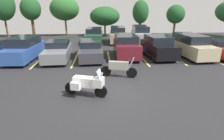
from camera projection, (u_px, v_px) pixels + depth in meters
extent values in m
cube|color=#262628|center=(104.00, 92.00, 9.07)|extent=(44.00, 44.00, 0.10)
cylinder|color=black|center=(101.00, 91.00, 8.33)|extent=(0.61, 0.30, 0.60)
cylinder|color=black|center=(71.00, 88.00, 8.68)|extent=(0.61, 0.30, 0.60)
cube|color=white|center=(85.00, 82.00, 8.38)|extent=(1.20, 0.74, 0.46)
cylinder|color=#B2B2B7|center=(98.00, 83.00, 8.23)|extent=(0.49, 0.22, 1.08)
cylinder|color=black|center=(96.00, 75.00, 8.11)|extent=(0.23, 0.60, 0.04)
cube|color=white|center=(99.00, 82.00, 8.21)|extent=(0.57, 0.60, 0.41)
cube|color=#B2C1CC|center=(99.00, 74.00, 8.07)|extent=(0.29, 0.47, 0.39)
cube|color=white|center=(82.00, 81.00, 8.80)|extent=(0.49, 0.37, 0.36)
cube|color=white|center=(76.00, 86.00, 8.18)|extent=(0.49, 0.37, 0.36)
cylinder|color=black|center=(132.00, 73.00, 10.70)|extent=(0.65, 0.28, 0.64)
cylinder|color=black|center=(106.00, 71.00, 10.97)|extent=(0.65, 0.28, 0.64)
cube|color=gray|center=(119.00, 65.00, 10.70)|extent=(1.22, 0.57, 0.48)
cylinder|color=#B2B2B7|center=(130.00, 66.00, 10.59)|extent=(0.50, 0.19, 1.11)
cylinder|color=black|center=(129.00, 59.00, 10.46)|extent=(0.19, 0.61, 0.04)
cube|color=#EAE066|center=(5.00, 60.00, 14.44)|extent=(0.12, 4.98, 0.01)
cube|color=#EAE066|center=(41.00, 60.00, 14.63)|extent=(0.12, 4.98, 0.01)
cube|color=#EAE066|center=(75.00, 59.00, 14.82)|extent=(0.12, 4.98, 0.01)
cube|color=#EAE066|center=(109.00, 58.00, 15.01)|extent=(0.12, 4.98, 0.01)
cube|color=#EAE066|center=(142.00, 58.00, 15.20)|extent=(0.12, 4.98, 0.01)
cube|color=#EAE066|center=(174.00, 57.00, 15.39)|extent=(0.12, 4.98, 0.01)
cube|color=#EAE066|center=(206.00, 56.00, 15.58)|extent=(0.12, 4.98, 0.01)
cylinder|color=black|center=(7.00, 52.00, 15.56)|extent=(0.25, 0.72, 0.71)
cube|color=#2D519E|center=(25.00, 51.00, 14.37)|extent=(2.01, 4.85, 0.97)
cube|color=black|center=(24.00, 41.00, 14.33)|extent=(1.78, 2.97, 0.66)
cylinder|color=black|center=(26.00, 62.00, 12.97)|extent=(0.25, 0.65, 0.64)
cylinder|color=black|center=(5.00, 62.00, 12.94)|extent=(0.25, 0.65, 0.64)
cylinder|color=black|center=(42.00, 51.00, 16.04)|extent=(0.25, 0.65, 0.64)
cylinder|color=black|center=(25.00, 51.00, 16.01)|extent=(0.25, 0.65, 0.64)
cube|color=slate|center=(58.00, 52.00, 14.49)|extent=(2.04, 4.69, 0.77)
cube|color=black|center=(58.00, 44.00, 14.69)|extent=(1.76, 2.02, 0.48)
cylinder|color=black|center=(66.00, 60.00, 13.19)|extent=(0.25, 0.67, 0.66)
cylinder|color=black|center=(44.00, 61.00, 13.01)|extent=(0.25, 0.67, 0.66)
cylinder|color=black|center=(70.00, 51.00, 16.13)|extent=(0.25, 0.67, 0.66)
cylinder|color=black|center=(52.00, 51.00, 15.96)|extent=(0.25, 0.67, 0.66)
cube|color=#38383D|center=(91.00, 51.00, 14.83)|extent=(2.04, 4.84, 0.79)
cube|color=black|center=(90.00, 43.00, 14.91)|extent=(1.76, 2.39, 0.49)
cylinder|color=black|center=(101.00, 60.00, 13.51)|extent=(0.26, 0.61, 0.60)
cylinder|color=black|center=(81.00, 60.00, 13.32)|extent=(0.26, 0.61, 0.60)
cylinder|color=black|center=(99.00, 50.00, 16.53)|extent=(0.26, 0.61, 0.60)
cylinder|color=black|center=(82.00, 51.00, 16.35)|extent=(0.26, 0.61, 0.60)
cube|color=maroon|center=(126.00, 48.00, 15.19)|extent=(1.93, 4.34, 1.08)
cube|color=black|center=(126.00, 38.00, 15.16)|extent=(1.76, 2.98, 0.56)
cylinder|color=black|center=(139.00, 57.00, 13.98)|extent=(0.23, 0.70, 0.70)
cylinder|color=black|center=(118.00, 58.00, 13.89)|extent=(0.23, 0.70, 0.70)
cylinder|color=black|center=(132.00, 49.00, 16.75)|extent=(0.23, 0.70, 0.70)
cylinder|color=black|center=(115.00, 49.00, 16.66)|extent=(0.23, 0.70, 0.70)
cube|color=black|center=(158.00, 49.00, 15.16)|extent=(2.20, 4.35, 1.03)
cube|color=black|center=(158.00, 39.00, 15.05)|extent=(1.92, 2.58, 0.56)
cylinder|color=black|center=(174.00, 57.00, 14.06)|extent=(0.27, 0.68, 0.67)
cylinder|color=black|center=(155.00, 58.00, 13.84)|extent=(0.27, 0.68, 0.67)
cylinder|color=black|center=(160.00, 49.00, 16.75)|extent=(0.27, 0.68, 0.67)
cylinder|color=black|center=(143.00, 50.00, 16.52)|extent=(0.27, 0.68, 0.67)
cube|color=#C1B289|center=(191.00, 49.00, 15.27)|extent=(2.13, 4.91, 1.01)
cube|color=black|center=(190.00, 38.00, 15.41)|extent=(1.90, 3.41, 0.66)
cylinder|color=black|center=(212.00, 58.00, 13.96)|extent=(0.26, 0.67, 0.65)
cylinder|color=black|center=(193.00, 58.00, 13.76)|extent=(0.26, 0.67, 0.65)
cylinder|color=black|center=(189.00, 49.00, 17.02)|extent=(0.26, 0.67, 0.65)
cylinder|color=black|center=(173.00, 49.00, 16.83)|extent=(0.26, 0.67, 0.65)
cube|color=maroon|center=(221.00, 50.00, 15.49)|extent=(2.22, 4.86, 0.76)
cube|color=black|center=(221.00, 42.00, 15.55)|extent=(1.92, 2.40, 0.43)
cylinder|color=black|center=(222.00, 57.00, 14.04)|extent=(0.26, 0.67, 0.66)
cylinder|color=black|center=(219.00, 49.00, 17.11)|extent=(0.26, 0.67, 0.66)
cylinder|color=black|center=(202.00, 49.00, 17.09)|extent=(0.26, 0.67, 0.66)
cube|color=#235638|center=(94.00, 37.00, 21.31)|extent=(2.09, 4.64, 1.00)
cube|color=black|center=(94.00, 30.00, 21.40)|extent=(1.87, 3.15, 0.55)
cylinder|color=black|center=(101.00, 43.00, 19.99)|extent=(0.25, 0.70, 0.69)
cylinder|color=black|center=(86.00, 43.00, 19.95)|extent=(0.25, 0.70, 0.69)
cylinder|color=black|center=(102.00, 38.00, 22.92)|extent=(0.25, 0.70, 0.69)
cylinder|color=black|center=(89.00, 38.00, 22.88)|extent=(0.25, 0.70, 0.69)
cube|color=tan|center=(118.00, 37.00, 21.63)|extent=(2.08, 4.50, 1.06)
cube|color=black|center=(118.00, 29.00, 21.64)|extent=(1.85, 3.14, 0.63)
cylinder|color=black|center=(125.00, 42.00, 20.36)|extent=(0.26, 0.64, 0.62)
cylinder|color=black|center=(111.00, 42.00, 20.36)|extent=(0.26, 0.64, 0.62)
cylinder|color=black|center=(123.00, 38.00, 23.18)|extent=(0.26, 0.64, 0.62)
cylinder|color=black|center=(111.00, 38.00, 23.18)|extent=(0.26, 0.64, 0.62)
cube|color=#B7B7BC|center=(140.00, 36.00, 21.83)|extent=(2.12, 4.82, 1.06)
cube|color=black|center=(140.00, 29.00, 21.88)|extent=(1.88, 3.40, 0.70)
cylinder|color=black|center=(149.00, 42.00, 20.46)|extent=(0.27, 0.72, 0.70)
cylinder|color=black|center=(136.00, 42.00, 20.45)|extent=(0.27, 0.72, 0.70)
cylinder|color=black|center=(144.00, 38.00, 23.48)|extent=(0.27, 0.72, 0.70)
cylinder|color=black|center=(133.00, 38.00, 23.48)|extent=(0.27, 0.72, 0.70)
cylinder|color=#4C3823|center=(174.00, 30.00, 27.36)|extent=(0.30, 0.30, 1.81)
ellipsoid|color=#1E4C23|center=(176.00, 14.00, 26.63)|extent=(2.67, 2.67, 2.71)
cylinder|color=#4C3823|center=(7.00, 29.00, 25.37)|extent=(0.24, 0.24, 2.34)
ellipsoid|color=#1E4C23|center=(2.00, 5.00, 24.30)|extent=(3.25, 3.25, 4.20)
cylinder|color=#4C3823|center=(105.00, 31.00, 26.68)|extent=(0.26, 0.26, 1.56)
ellipsoid|color=#1E4C23|center=(105.00, 16.00, 25.99)|extent=(4.34, 4.34, 2.70)
cylinder|color=#4C3823|center=(33.00, 29.00, 26.03)|extent=(0.39, 0.39, 2.37)
ellipsoid|color=#1E4C23|center=(31.00, 9.00, 25.13)|extent=(2.79, 2.79, 3.16)
cylinder|color=#4C3823|center=(140.00, 29.00, 27.84)|extent=(0.41, 0.41, 1.77)
ellipsoid|color=#1E4C23|center=(141.00, 12.00, 27.00)|extent=(2.43, 2.43, 3.40)
cylinder|color=#4C3823|center=(66.00, 28.00, 27.53)|extent=(0.24, 0.24, 2.23)
ellipsoid|color=#285B28|center=(65.00, 9.00, 26.62)|extent=(4.29, 4.29, 3.42)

